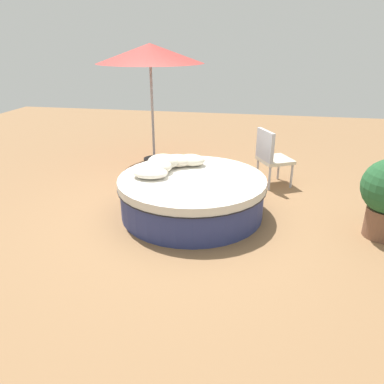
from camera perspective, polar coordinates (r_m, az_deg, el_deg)
name	(u,v)px	position (r m, az deg, el deg)	size (l,w,h in m)	color
ground_plane	(192,213)	(5.39, 0.00, -3.31)	(16.00, 16.00, 0.00)	olive
round_bed	(192,195)	(5.27, 0.00, -0.49)	(2.11, 2.11, 0.56)	navy
throw_pillow_0	(191,160)	(5.65, -0.14, 5.00)	(0.43, 0.34, 0.17)	beige
throw_pillow_1	(178,160)	(5.62, -2.27, 4.93)	(0.45, 0.35, 0.18)	beige
throw_pillow_2	(164,161)	(5.54, -4.45, 4.80)	(0.48, 0.37, 0.21)	beige
throw_pillow_3	(157,166)	(5.35, -5.50, 3.98)	(0.45, 0.38, 0.19)	beige
throw_pillow_4	(150,173)	(5.17, -6.54, 3.01)	(0.50, 0.37, 0.14)	silver
patio_chair	(271,154)	(6.38, 12.17, 5.77)	(0.69, 0.69, 0.98)	#B7B7BC
patio_umbrella	(150,55)	(7.35, -6.56, 20.52)	(2.05, 2.05, 2.31)	#262628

